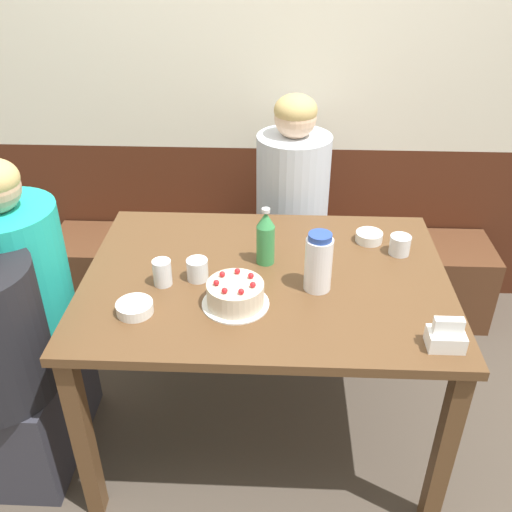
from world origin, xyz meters
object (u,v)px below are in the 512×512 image
object	(u,v)px
water_pitcher	(318,262)
glass_shot_small	(400,245)
soju_bottle	(266,237)
bowl_soup_white	(135,308)
person_pale_blue_shirt	(291,223)
glass_tumbler_short	(197,269)
napkin_holder	(446,337)
person_grey_tee	(26,310)
birthday_cake	(235,294)
bench_seat	(270,276)
bowl_rice_small	(369,237)
glass_water_tall	(162,273)

from	to	relation	value
water_pitcher	glass_shot_small	bearing A→B (deg)	37.02
soju_bottle	bowl_soup_white	distance (m)	0.54
person_pale_blue_shirt	glass_tumbler_short	bearing A→B (deg)	-24.36
napkin_holder	glass_tumbler_short	xyz separation A→B (m)	(-0.79, 0.33, 0.00)
glass_tumbler_short	person_grey_tee	size ratio (longest dim) A/B	0.07
birthday_cake	bowl_soup_white	size ratio (longest dim) A/B	1.87
birthday_cake	glass_tumbler_short	world-z (taller)	birthday_cake
napkin_holder	glass_shot_small	xyz separation A→B (m)	(-0.05, 0.54, -0.00)
soju_bottle	napkin_holder	distance (m)	0.72
bench_seat	water_pitcher	distance (m)	1.13
water_pitcher	napkin_holder	world-z (taller)	water_pitcher
birthday_cake	person_grey_tee	bearing A→B (deg)	168.54
soju_bottle	glass_shot_small	size ratio (longest dim) A/B	2.81
bench_seat	glass_tumbler_short	world-z (taller)	glass_tumbler_short
bench_seat	glass_shot_small	bearing A→B (deg)	-52.39
bench_seat	birthday_cake	xyz separation A→B (m)	(-0.10, -1.01, 0.60)
napkin_holder	person_pale_blue_shirt	distance (m)	1.21
bowl_rice_small	glass_water_tall	world-z (taller)	glass_water_tall
glass_tumbler_short	person_pale_blue_shirt	size ratio (longest dim) A/B	0.06
napkin_holder	glass_tumbler_short	world-z (taller)	napkin_holder
glass_shot_small	glass_tumbler_short	bearing A→B (deg)	-164.46
bench_seat	bowl_rice_small	size ratio (longest dim) A/B	21.61
bowl_rice_small	person_grey_tee	xyz separation A→B (m)	(-1.32, -0.28, -0.20)
bench_seat	soju_bottle	bearing A→B (deg)	-90.43
bench_seat	glass_water_tall	world-z (taller)	glass_water_tall
person_pale_blue_shirt	person_grey_tee	world-z (taller)	person_pale_blue_shirt
water_pitcher	soju_bottle	bearing A→B (deg)	138.97
glass_shot_small	bowl_soup_white	bearing A→B (deg)	-156.02
napkin_holder	glass_tumbler_short	size ratio (longest dim) A/B	1.40
glass_tumbler_short	glass_shot_small	distance (m)	0.78
water_pitcher	glass_tumbler_short	xyz separation A→B (m)	(-0.42, 0.04, -0.07)
birthday_cake	glass_tumbler_short	xyz separation A→B (m)	(-0.15, 0.15, -0.00)
bowl_rice_small	glass_water_tall	xyz separation A→B (m)	(-0.76, -0.33, 0.03)
glass_water_tall	person_grey_tee	bearing A→B (deg)	174.19
glass_tumbler_short	person_grey_tee	bearing A→B (deg)	178.34
glass_water_tall	person_grey_tee	size ratio (longest dim) A/B	0.08
water_pitcher	person_pale_blue_shirt	size ratio (longest dim) A/B	0.18
water_pitcher	birthday_cake	bearing A→B (deg)	-158.45
birthday_cake	bowl_soup_white	distance (m)	0.33
bench_seat	person_pale_blue_shirt	world-z (taller)	person_pale_blue_shirt
glass_water_tall	napkin_holder	bearing A→B (deg)	-17.89
person_grey_tee	bowl_rice_small	bearing A→B (deg)	11.85
glass_shot_small	bench_seat	bearing A→B (deg)	127.61
water_pitcher	bowl_rice_small	size ratio (longest dim) A/B	2.04
bench_seat	person_grey_tee	size ratio (longest dim) A/B	1.90
glass_tumbler_short	glass_water_tall	bearing A→B (deg)	-162.61
birthday_cake	person_pale_blue_shirt	size ratio (longest dim) A/B	0.19
soju_bottle	bowl_soup_white	size ratio (longest dim) A/B	1.84
bench_seat	glass_water_tall	xyz separation A→B (m)	(-0.36, -0.90, 0.61)
bench_seat	birthday_cake	size ratio (longest dim) A/B	10.10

